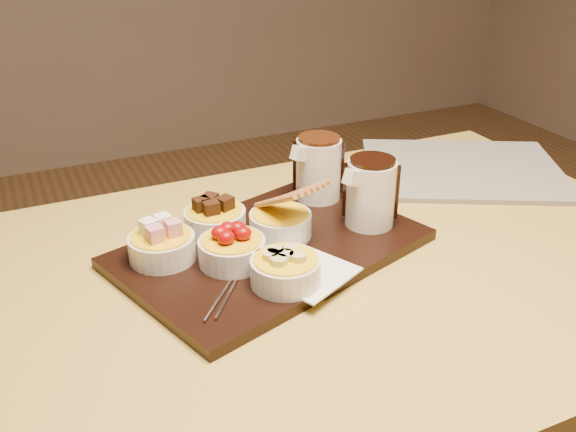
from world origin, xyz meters
name	(u,v)px	position (x,y,z in m)	size (l,w,h in m)	color
dining_table	(326,316)	(0.00, 0.00, 0.65)	(1.20, 0.80, 0.75)	gold
serving_board	(271,248)	(-0.07, 0.06, 0.76)	(0.46, 0.30, 0.02)	black
napkin	(306,272)	(-0.06, -0.04, 0.77)	(0.12, 0.12, 0.00)	white
bowl_marshmallows	(162,248)	(-0.23, 0.09, 0.79)	(0.10, 0.10, 0.04)	silver
bowl_cake	(215,221)	(-0.13, 0.14, 0.79)	(0.10, 0.10, 0.04)	silver
bowl_strawberries	(232,251)	(-0.14, 0.03, 0.79)	(0.10, 0.10, 0.04)	silver
bowl_biscotti	(281,225)	(-0.04, 0.08, 0.79)	(0.10, 0.10, 0.04)	silver
bowl_bananas	(286,272)	(-0.09, -0.05, 0.79)	(0.10, 0.10, 0.04)	silver
pitcher_dark_chocolate	(371,194)	(0.11, 0.06, 0.82)	(0.08, 0.08, 0.11)	silver
pitcher_milk_chocolate	(318,169)	(0.08, 0.18, 0.82)	(0.08, 0.08, 0.11)	silver
fondue_skewers	(238,269)	(-0.14, 0.01, 0.77)	(0.26, 0.03, 0.01)	silver
newspaper	(463,169)	(0.42, 0.20, 0.76)	(0.39, 0.31, 0.01)	beige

